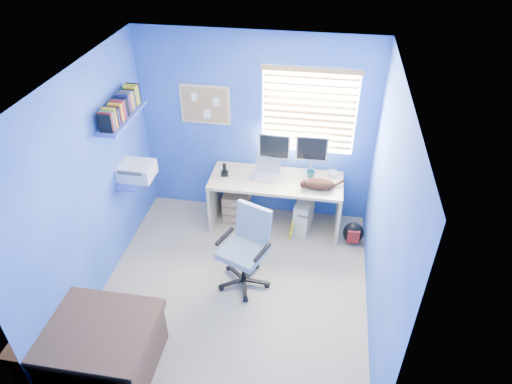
% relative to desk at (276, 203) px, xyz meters
% --- Properties ---
extents(floor, '(3.00, 3.20, 0.00)m').
position_rel_desk_xyz_m(floor, '(-0.31, -1.26, -0.37)').
color(floor, tan).
rests_on(floor, ground).
extents(ceiling, '(3.00, 3.20, 0.00)m').
position_rel_desk_xyz_m(ceiling, '(-0.31, -1.26, 2.13)').
color(ceiling, white).
rests_on(ceiling, wall_back).
extents(wall_back, '(3.00, 0.01, 2.50)m').
position_rel_desk_xyz_m(wall_back, '(-0.31, 0.34, 0.88)').
color(wall_back, blue).
rests_on(wall_back, ground).
extents(wall_front, '(3.00, 0.01, 2.50)m').
position_rel_desk_xyz_m(wall_front, '(-0.31, -2.86, 0.88)').
color(wall_front, blue).
rests_on(wall_front, ground).
extents(wall_left, '(0.01, 3.20, 2.50)m').
position_rel_desk_xyz_m(wall_left, '(-1.81, -1.26, 0.88)').
color(wall_left, blue).
rests_on(wall_left, ground).
extents(wall_right, '(0.01, 3.20, 2.50)m').
position_rel_desk_xyz_m(wall_right, '(1.19, -1.26, 0.88)').
color(wall_right, blue).
rests_on(wall_right, ground).
extents(desk, '(1.69, 0.65, 0.74)m').
position_rel_desk_xyz_m(desk, '(0.00, 0.00, 0.00)').
color(desk, tan).
rests_on(desk, floor).
extents(laptop, '(0.38, 0.32, 0.22)m').
position_rel_desk_xyz_m(laptop, '(-0.15, 0.02, 0.48)').
color(laptop, silver).
rests_on(laptop, desk).
extents(monitor_left, '(0.40, 0.13, 0.54)m').
position_rel_desk_xyz_m(monitor_left, '(-0.06, 0.21, 0.64)').
color(monitor_left, silver).
rests_on(monitor_left, desk).
extents(monitor_right, '(0.40, 0.13, 0.54)m').
position_rel_desk_xyz_m(monitor_right, '(0.41, 0.23, 0.64)').
color(monitor_right, silver).
rests_on(monitor_right, desk).
extents(phone, '(0.11, 0.12, 0.17)m').
position_rel_desk_xyz_m(phone, '(-0.67, 0.00, 0.45)').
color(phone, black).
rests_on(phone, desk).
extents(mug, '(0.10, 0.09, 0.10)m').
position_rel_desk_xyz_m(mug, '(0.42, 0.11, 0.42)').
color(mug, '#1E5F64').
rests_on(mug, desk).
extents(cd_spindle, '(0.13, 0.13, 0.07)m').
position_rel_desk_xyz_m(cd_spindle, '(0.70, 0.20, 0.41)').
color(cd_spindle, silver).
rests_on(cd_spindle, desk).
extents(cat, '(0.41, 0.29, 0.13)m').
position_rel_desk_xyz_m(cat, '(0.55, -0.11, 0.44)').
color(cat, black).
rests_on(cat, desk).
extents(tower_pc, '(0.26, 0.47, 0.45)m').
position_rel_desk_xyz_m(tower_pc, '(0.38, 0.01, -0.14)').
color(tower_pc, beige).
rests_on(tower_pc, floor).
extents(drawer_boxes, '(0.35, 0.28, 0.41)m').
position_rel_desk_xyz_m(drawer_boxes, '(-0.54, 0.06, -0.17)').
color(drawer_boxes, tan).
rests_on(drawer_boxes, floor).
extents(yellow_book, '(0.03, 0.17, 0.24)m').
position_rel_desk_xyz_m(yellow_book, '(0.24, -0.19, -0.25)').
color(yellow_book, yellow).
rests_on(yellow_book, floor).
extents(backpack, '(0.28, 0.22, 0.31)m').
position_rel_desk_xyz_m(backpack, '(1.04, -0.19, -0.21)').
color(backpack, black).
rests_on(backpack, floor).
extents(bed_corner, '(1.16, 0.82, 0.56)m').
position_rel_desk_xyz_m(bed_corner, '(-1.43, -2.40, -0.09)').
color(bed_corner, '#493021').
rests_on(bed_corner, floor).
extents(office_chair, '(0.74, 0.74, 0.97)m').
position_rel_desk_xyz_m(office_chair, '(-0.20, -1.07, -0.01)').
color(office_chair, black).
rests_on(office_chair, floor).
extents(window_blinds, '(1.15, 0.05, 1.10)m').
position_rel_desk_xyz_m(window_blinds, '(0.34, 0.31, 1.18)').
color(window_blinds, white).
rests_on(window_blinds, ground).
extents(corkboard, '(0.64, 0.02, 0.52)m').
position_rel_desk_xyz_m(corkboard, '(-0.96, 0.33, 1.18)').
color(corkboard, tan).
rests_on(corkboard, ground).
extents(wall_shelves, '(0.42, 0.90, 1.05)m').
position_rel_desk_xyz_m(wall_shelves, '(-1.66, -0.51, 1.06)').
color(wall_shelves, '#3445B0').
rests_on(wall_shelves, ground).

